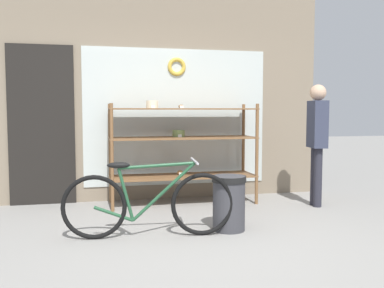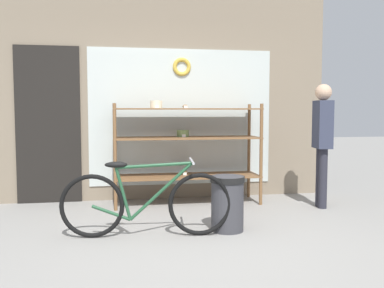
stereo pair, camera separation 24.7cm
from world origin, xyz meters
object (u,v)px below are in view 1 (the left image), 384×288
Objects in this scene: display_case at (182,141)px; pedestrian at (317,135)px; trash_bin at (229,201)px; bicycle at (148,203)px.

pedestrian is (1.67, -0.54, 0.09)m from display_case.
pedestrian reaches higher than trash_bin.
trash_bin is at bearing 10.02° from bicycle.
bicycle is (-0.63, -1.45, -0.49)m from display_case.
display_case is 1.49m from trash_bin.
trash_bin is at bearing -81.27° from display_case.
pedestrian is at bearing 27.05° from bicycle.
display_case is 1.22× the size of pedestrian.
display_case reaches higher than trash_bin.
pedestrian is 1.79m from trash_bin.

